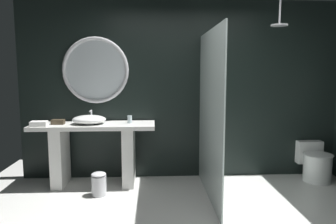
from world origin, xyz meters
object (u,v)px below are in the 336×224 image
(rain_shower_head, at_px, (279,23))
(toilet, at_px, (315,163))
(vessel_sink, at_px, (89,120))
(tumbler_cup, at_px, (130,119))
(waste_bin, at_px, (99,184))
(folded_hand_towel, at_px, (39,124))
(tissue_box, at_px, (58,122))
(round_wall_mirror, at_px, (96,70))

(rain_shower_head, height_order, toilet, rain_shower_head)
(rain_shower_head, bearing_deg, vessel_sink, 175.50)
(tumbler_cup, xyz_separation_m, waste_bin, (-0.37, -0.44, -0.76))
(waste_bin, xyz_separation_m, folded_hand_towel, (-0.80, 0.24, 0.74))
(tissue_box, distance_m, rain_shower_head, 3.22)
(round_wall_mirror, relative_size, toilet, 1.69)
(tumbler_cup, distance_m, folded_hand_towel, 1.19)
(tumbler_cup, relative_size, tissue_box, 0.63)
(rain_shower_head, xyz_separation_m, folded_hand_towel, (-3.14, 0.04, -1.30))
(toilet, relative_size, waste_bin, 1.83)
(folded_hand_towel, bearing_deg, round_wall_mirror, 33.01)
(waste_bin, bearing_deg, round_wall_mirror, 100.09)
(tissue_box, bearing_deg, tumbler_cup, 3.24)
(tissue_box, bearing_deg, folded_hand_towel, -142.55)
(toilet, bearing_deg, waste_bin, -171.64)
(tumbler_cup, distance_m, waste_bin, 0.96)
(tissue_box, relative_size, folded_hand_towel, 0.81)
(tumbler_cup, relative_size, rain_shower_head, 0.32)
(tumbler_cup, bearing_deg, waste_bin, -129.92)
(rain_shower_head, height_order, waste_bin, rain_shower_head)
(vessel_sink, relative_size, toilet, 0.81)
(round_wall_mirror, bearing_deg, waste_bin, -79.91)
(round_wall_mirror, height_order, folded_hand_towel, round_wall_mirror)
(vessel_sink, xyz_separation_m, folded_hand_towel, (-0.62, -0.16, -0.03))
(tissue_box, height_order, waste_bin, tissue_box)
(waste_bin, distance_m, folded_hand_towel, 1.12)
(round_wall_mirror, xyz_separation_m, rain_shower_head, (2.46, -0.48, 0.60))
(rain_shower_head, distance_m, toilet, 2.10)
(vessel_sink, height_order, rain_shower_head, rain_shower_head)
(tissue_box, bearing_deg, waste_bin, -33.13)
(round_wall_mirror, distance_m, folded_hand_towel, 1.07)
(vessel_sink, height_order, tissue_box, vessel_sink)
(tumbler_cup, height_order, round_wall_mirror, round_wall_mirror)
(rain_shower_head, bearing_deg, toilet, 19.41)
(tissue_box, bearing_deg, vessel_sink, 0.22)
(round_wall_mirror, relative_size, rain_shower_head, 2.84)
(round_wall_mirror, height_order, waste_bin, round_wall_mirror)
(round_wall_mirror, xyz_separation_m, waste_bin, (0.12, -0.68, -1.44))
(toilet, distance_m, folded_hand_towel, 3.93)
(tumbler_cup, bearing_deg, toilet, 0.12)
(vessel_sink, bearing_deg, tissue_box, -179.78)
(tumbler_cup, xyz_separation_m, round_wall_mirror, (-0.49, 0.23, 0.68))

